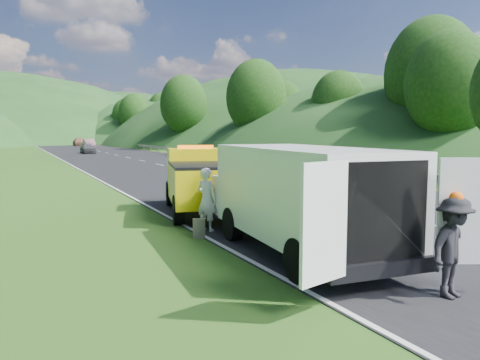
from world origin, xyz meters
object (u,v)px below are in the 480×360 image
woman (207,231)px  suitcase (199,228)px  tow_truck (199,180)px  worker (451,298)px  white_van (300,194)px  child (263,230)px  passing_suv (265,186)px

woman → suitcase: bearing=116.6°
tow_truck → woman: size_ratio=3.20×
worker → white_van: bearing=91.5°
woman → worker: size_ratio=1.03×
child → suitcase: (-2.05, -0.09, 0.26)m
worker → suitcase: (-2.27, 6.28, 0.26)m
child → passing_suv: size_ratio=0.19×
white_van → woman: bearing=112.7°
suitcase → woman: bearing=54.0°
worker → child: bearing=82.3°
child → passing_suv: passing_suv is taller
child → woman: bearing=164.3°
suitcase → passing_suv: size_ratio=0.09×
woman → worker: woman is taller
white_van → suitcase: white_van is taller
woman → child: woman is taller
worker → suitcase: bearing=100.3°
tow_truck → passing_suv: bearing=58.7°
tow_truck → woman: tow_truck is taller
white_van → passing_suv: 13.60m
white_van → worker: (0.73, -3.70, -1.43)m
white_van → passing_suv: (5.94, 12.15, -1.43)m
woman → worker: 7.21m
white_van → passing_suv: bearing=69.5°
passing_suv → woman: bearing=-124.4°
white_van → child: white_van is taller
woman → worker: bearing=166.6°
child → worker: size_ratio=0.62×
child → suitcase: child is taller
white_van → woman: 3.73m
white_van → passing_suv: size_ratio=1.29×
worker → tow_truck: bearing=85.1°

